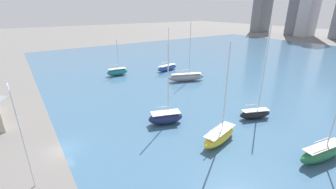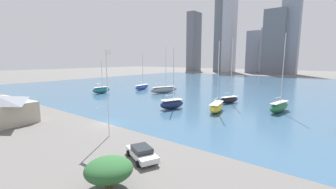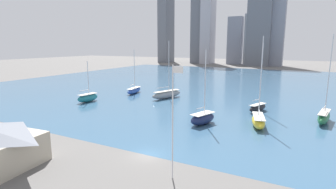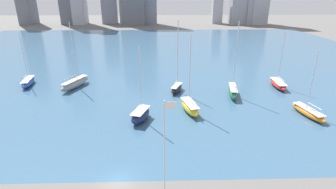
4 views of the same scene
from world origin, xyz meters
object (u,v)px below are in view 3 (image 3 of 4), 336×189
at_px(sailboat_gray, 167,94).
at_px(sailboat_teal, 88,98).
at_px(sailboat_green, 324,117).
at_px(sailboat_black, 258,107).
at_px(sailboat_navy, 203,118).
at_px(sailboat_yellow, 258,121).
at_px(sailboat_blue, 134,90).
at_px(flag_pole, 173,119).

height_order(sailboat_gray, sailboat_teal, sailboat_gray).
bearing_deg(sailboat_green, sailboat_black, 175.76).
bearing_deg(sailboat_gray, sailboat_navy, -25.85).
relative_size(sailboat_black, sailboat_yellow, 1.10).
relative_size(sailboat_gray, sailboat_yellow, 1.05).
distance_m(sailboat_navy, sailboat_teal, 33.69).
bearing_deg(sailboat_navy, sailboat_teal, -168.83).
xyz_separation_m(sailboat_blue, sailboat_yellow, (39.16, -16.77, 0.13)).
bearing_deg(sailboat_yellow, sailboat_teal, 164.78).
relative_size(sailboat_black, sailboat_teal, 1.56).
xyz_separation_m(sailboat_green, sailboat_yellow, (-10.65, -8.10, -0.13)).
bearing_deg(sailboat_gray, sailboat_black, 12.34).
height_order(flag_pole, sailboat_teal, flag_pole).
distance_m(sailboat_blue, sailboat_yellow, 42.60).
bearing_deg(sailboat_blue, flag_pole, -59.62).
height_order(sailboat_gray, sailboat_blue, sailboat_gray).
xyz_separation_m(sailboat_blue, sailboat_navy, (29.73, -20.27, 0.20)).
height_order(flag_pole, sailboat_gray, sailboat_gray).
xyz_separation_m(sailboat_green, sailboat_navy, (-20.08, -11.60, -0.06)).
height_order(sailboat_blue, sailboat_teal, sailboat_blue).
bearing_deg(sailboat_black, sailboat_gray, -167.13).
distance_m(sailboat_black, sailboat_navy, 16.49).
relative_size(sailboat_gray, sailboat_navy, 1.14).
xyz_separation_m(sailboat_gray, sailboat_navy, (17.36, -18.35, 0.01)).
xyz_separation_m(sailboat_gray, sailboat_teal, (-16.02, -13.72, -0.03)).
xyz_separation_m(flag_pole, sailboat_blue, (-33.87, 40.87, -5.84)).
height_order(sailboat_navy, sailboat_yellow, sailboat_yellow).
relative_size(sailboat_gray, sailboat_blue, 1.18).
height_order(flag_pole, sailboat_black, sailboat_black).
bearing_deg(flag_pole, sailboat_navy, 101.35).
bearing_deg(sailboat_blue, sailboat_green, -19.15).
height_order(sailboat_blue, sailboat_navy, sailboat_navy).
distance_m(flag_pole, sailboat_green, 36.36).
bearing_deg(sailboat_blue, sailboat_gray, -18.09).
relative_size(sailboat_blue, sailboat_navy, 0.97).
height_order(sailboat_navy, sailboat_teal, sailboat_navy).
bearing_deg(sailboat_black, sailboat_blue, -167.27).
distance_m(sailboat_black, sailboat_yellow, 11.34).
height_order(flag_pole, sailboat_green, sailboat_green).
relative_size(sailboat_gray, sailboat_green, 0.95).
relative_size(flag_pole, sailboat_yellow, 0.84).
bearing_deg(sailboat_gray, sailboat_green, 10.51).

